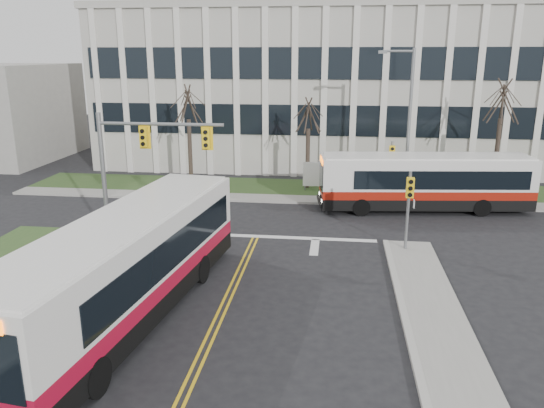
{
  "coord_description": "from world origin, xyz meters",
  "views": [
    {
      "loc": [
        3.84,
        -16.7,
        8.86
      ],
      "look_at": [
        0.93,
        7.24,
        2.0
      ],
      "focal_mm": 35.0,
      "sensor_mm": 36.0,
      "label": 1
    }
  ],
  "objects": [
    {
      "name": "office_building",
      "position": [
        5.0,
        30.0,
        6.0
      ],
      "size": [
        40.0,
        16.0,
        12.0
      ],
      "primitive_type": "cube",
      "color": "#B4B0A6",
      "rests_on": "ground"
    },
    {
      "name": "building_lawn",
      "position": [
        5.0,
        18.0,
        0.06
      ],
      "size": [
        44.0,
        5.0,
        0.12
      ],
      "primitive_type": "cube",
      "color": "#2E4D21",
      "rests_on": "ground"
    },
    {
      "name": "bus_cross",
      "position": [
        9.03,
        14.0,
        1.6
      ],
      "size": [
        12.19,
        3.89,
        3.19
      ],
      "primitive_type": null,
      "rotation": [
        0.0,
        0.0,
        -1.46
      ],
      "color": "silver",
      "rests_on": "ground"
    },
    {
      "name": "signal_pole_near",
      "position": [
        7.2,
        6.9,
        2.5
      ],
      "size": [
        0.34,
        0.39,
        3.8
      ],
      "color": "slate",
      "rests_on": "ground"
    },
    {
      "name": "ground",
      "position": [
        0.0,
        0.0,
        0.0
      ],
      "size": [
        120.0,
        120.0,
        0.0
      ],
      "primitive_type": "plane",
      "color": "black",
      "rests_on": "ground"
    },
    {
      "name": "streetlight",
      "position": [
        8.03,
        16.2,
        5.19
      ],
      "size": [
        2.15,
        0.25,
        9.2
      ],
      "color": "slate",
      "rests_on": "ground"
    },
    {
      "name": "tree_left",
      "position": [
        -6.0,
        18.0,
        5.51
      ],
      "size": [
        1.8,
        1.8,
        7.7
      ],
      "color": "#42352B",
      "rests_on": "ground"
    },
    {
      "name": "bus_main",
      "position": [
        -3.08,
        -0.69,
        1.78
      ],
      "size": [
        4.57,
        13.65,
        3.57
      ],
      "primitive_type": null,
      "rotation": [
        0.0,
        0.0,
        -0.13
      ],
      "color": "silver",
      "rests_on": "ground"
    },
    {
      "name": "tree_right",
      "position": [
        14.0,
        18.0,
        5.91
      ],
      "size": [
        1.8,
        1.8,
        8.25
      ],
      "color": "#42352B",
      "rests_on": "ground"
    },
    {
      "name": "directory_sign",
      "position": [
        2.5,
        17.5,
        1.17
      ],
      "size": [
        1.5,
        0.12,
        2.0
      ],
      "color": "slate",
      "rests_on": "ground"
    },
    {
      "name": "sidewalk_cross",
      "position": [
        5.0,
        15.2,
        0.07
      ],
      "size": [
        44.0,
        1.6,
        0.14
      ],
      "primitive_type": "cube",
      "color": "#9E9B93",
      "rests_on": "ground"
    },
    {
      "name": "tree_mid",
      "position": [
        2.0,
        18.2,
        4.88
      ],
      "size": [
        1.8,
        1.8,
        6.82
      ],
      "color": "#42352B",
      "rests_on": "ground"
    },
    {
      "name": "signal_pole_far",
      "position": [
        7.2,
        15.4,
        2.5
      ],
      "size": [
        0.34,
        0.39,
        3.8
      ],
      "color": "slate",
      "rests_on": "ground"
    },
    {
      "name": "mast_arm_signal",
      "position": [
        -5.62,
        7.16,
        4.26
      ],
      "size": [
        6.11,
        0.38,
        6.2
      ],
      "color": "slate",
      "rests_on": "ground"
    }
  ]
}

